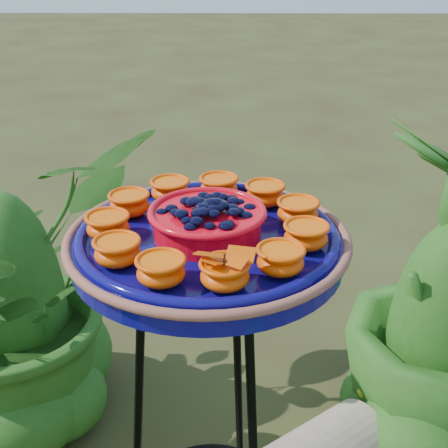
{
  "coord_description": "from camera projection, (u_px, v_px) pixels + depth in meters",
  "views": [
    {
      "loc": [
        0.1,
        -0.74,
        1.35
      ],
      "look_at": [
        0.09,
        0.15,
        0.92
      ],
      "focal_mm": 50.0,
      "sensor_mm": 36.0,
      "label": 1
    }
  ],
  "objects": [
    {
      "name": "feeder_dish",
      "position": [
        207.0,
        237.0,
        0.99
      ],
      "size": [
        0.58,
        0.58,
        0.1
      ],
      "rotation": [
        0.0,
        0.0,
        -0.42
      ],
      "color": "#0B085E",
      "rests_on": "tripod_stand"
    },
    {
      "name": "tripod_stand",
      "position": [
        210.0,
        418.0,
        1.16
      ],
      "size": [
        0.41,
        0.41,
        0.86
      ],
      "rotation": [
        0.0,
        0.0,
        -0.42
      ],
      "color": "black",
      "rests_on": "ground"
    },
    {
      "name": "shrub_back_left",
      "position": [
        12.0,
        288.0,
        1.74
      ],
      "size": [
        0.97,
        1.01,
        0.86
      ],
      "primitive_type": "imported",
      "rotation": [
        0.0,
        0.0,
        1.04
      ],
      "color": "#255015",
      "rests_on": "ground"
    },
    {
      "name": "shrub_back_right",
      "position": [
        448.0,
        300.0,
        1.62
      ],
      "size": [
        0.59,
        0.59,
        0.93
      ],
      "primitive_type": "imported",
      "rotation": [
        0.0,
        0.0,
        1.7
      ],
      "color": "#255015",
      "rests_on": "ground"
    }
  ]
}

